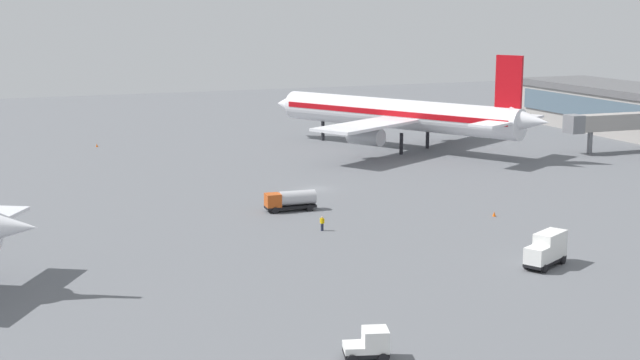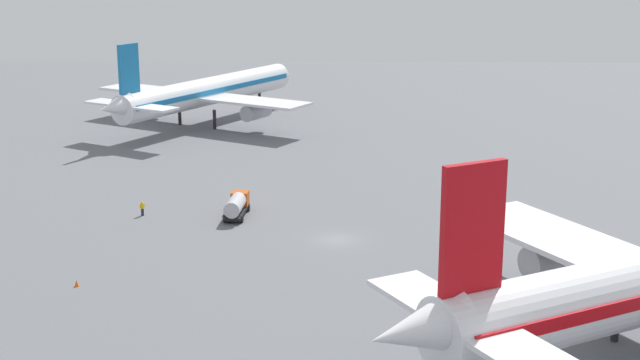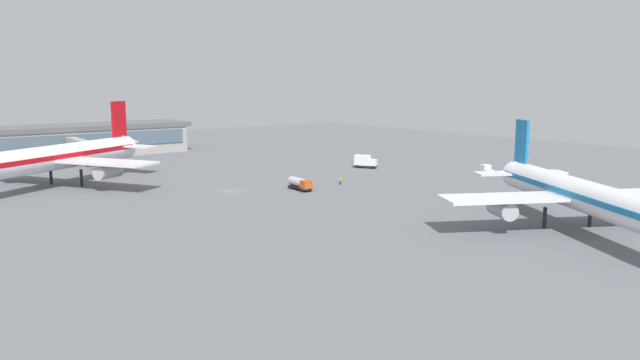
# 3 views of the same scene
# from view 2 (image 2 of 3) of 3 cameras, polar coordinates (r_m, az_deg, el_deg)

# --- Properties ---
(ground) EXTENTS (288.00, 288.00, 0.00)m
(ground) POSITION_cam_2_polar(r_m,az_deg,el_deg) (94.88, 1.08, -3.76)
(ground) COLOR slate
(airplane_taxiing) EXTENTS (38.17, 45.63, 15.32)m
(airplane_taxiing) POSITION_cam_2_polar(r_m,az_deg,el_deg) (154.83, -7.13, 5.52)
(airplane_taxiing) COLOR white
(airplane_taxiing) RESTS_ON ground
(fuel_truck) EXTENTS (2.50, 6.40, 2.50)m
(fuel_truck) POSITION_cam_2_polar(r_m,az_deg,el_deg) (102.70, -5.26, -1.56)
(fuel_truck) COLOR black
(fuel_truck) RESTS_ON ground
(ground_crew_worker) EXTENTS (0.54, 0.54, 1.67)m
(ground_crew_worker) POSITION_cam_2_polar(r_m,az_deg,el_deg) (104.76, -11.09, -1.76)
(ground_crew_worker) COLOR #1E2338
(ground_crew_worker) RESTS_ON ground
(safety_cone_mid_apron) EXTENTS (0.44, 0.44, 0.60)m
(safety_cone_mid_apron) POSITION_cam_2_polar(r_m,az_deg,el_deg) (85.15, -15.03, -6.28)
(safety_cone_mid_apron) COLOR #EA590C
(safety_cone_mid_apron) RESTS_ON ground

